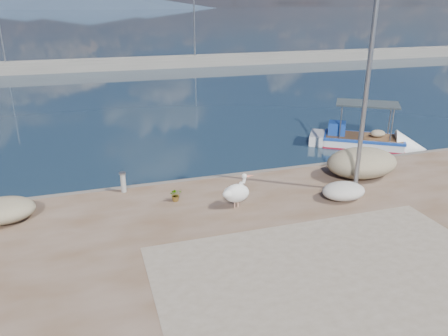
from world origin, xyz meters
TOP-DOWN VIEW (x-y plane):
  - ground at (0.00, 0.00)m, footprint 1400.00×1400.00m
  - quay_patch at (1.00, -3.00)m, footprint 9.00×7.00m
  - breakwater at (-0.00, 40.00)m, footprint 120.00×2.20m
  - mountains at (4.39, 650.00)m, footprint 370.00×280.00m
  - boat_right at (8.77, 7.97)m, footprint 5.55×4.48m
  - pelican at (-0.07, 2.15)m, footprint 1.20×0.76m
  - lamp_post at (4.46, 2.14)m, footprint 0.44×0.96m
  - bollard_near at (-3.55, 4.60)m, footprint 0.25×0.25m
  - potted_plant at (-1.91, 3.27)m, footprint 0.43×0.37m
  - net_pile_b at (-7.32, 3.43)m, footprint 1.89×1.47m
  - net_pile_d at (3.68, 1.67)m, footprint 1.55×1.16m
  - net_pile_c at (5.49, 3.31)m, footprint 2.86×2.04m

SIDE VIEW (x-z plane):
  - ground at x=0.00m, z-range 0.00..0.00m
  - boat_right at x=8.77m, z-range -1.11..1.52m
  - quay_patch at x=1.00m, z-range 0.50..0.51m
  - breakwater at x=0.00m, z-range -3.15..4.35m
  - potted_plant at x=-1.91m, z-range 0.50..0.97m
  - net_pile_d at x=3.68m, z-range 0.50..1.08m
  - net_pile_b at x=-7.32m, z-range 0.50..1.23m
  - bollard_near at x=-3.55m, z-range 0.53..1.28m
  - pelican at x=-0.07m, z-range 0.47..1.61m
  - net_pile_c at x=5.49m, z-range 0.50..1.62m
  - lamp_post at x=4.46m, z-range 0.30..7.30m
  - mountains at x=4.39m, z-range -1.49..20.51m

